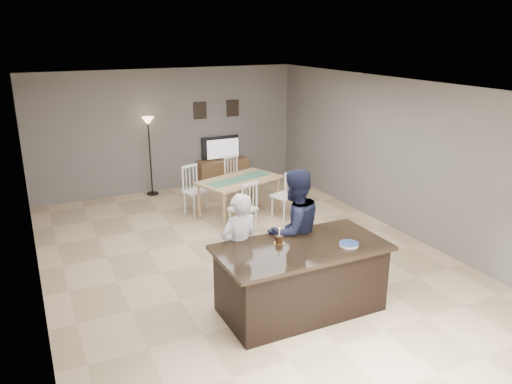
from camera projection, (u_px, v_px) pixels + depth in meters
name	position (u px, v px, depth m)	size (l,w,h in m)	color
floor	(243.00, 256.00, 8.05)	(8.00, 8.00, 0.00)	tan
room_shell	(242.00, 155.00, 7.53)	(8.00, 8.00, 8.00)	slate
kitchen_island	(301.00, 278.00, 6.37)	(2.15, 1.10, 0.90)	black
tv_console	(223.00, 172.00, 11.68)	(1.20, 0.40, 0.60)	brown
television	(222.00, 148.00, 11.57)	(0.91, 0.12, 0.53)	black
tv_screen_glow	(223.00, 149.00, 11.50)	(0.78, 0.78, 0.00)	orange
picture_frames	(217.00, 109.00, 11.39)	(1.10, 0.02, 0.38)	black
doorway	(43.00, 290.00, 4.46)	(0.00, 2.10, 2.65)	black
woman	(240.00, 249.00, 6.50)	(0.55, 0.36, 1.52)	#BABABF
man	(294.00, 231.00, 6.80)	(0.84, 0.66, 1.73)	#181B35
birthday_cake	(279.00, 239.00, 6.31)	(0.13, 0.13, 0.21)	yellow
plate_stack	(349.00, 244.00, 6.23)	(0.25, 0.25, 0.04)	white
dining_table	(239.00, 185.00, 9.65)	(1.97, 2.15, 0.96)	tan
floor_lamp	(149.00, 135.00, 10.68)	(0.26, 0.26, 1.72)	black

